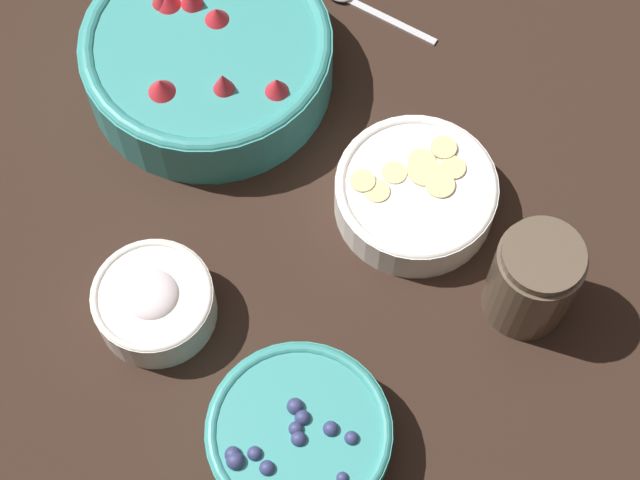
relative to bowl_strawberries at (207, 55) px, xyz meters
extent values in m
plane|color=black|center=(0.21, 0.05, -0.04)|extent=(4.00, 4.00, 0.00)
cylinder|color=teal|center=(0.00, 0.00, -0.01)|extent=(0.26, 0.26, 0.07)
torus|color=teal|center=(0.00, 0.00, 0.02)|extent=(0.26, 0.26, 0.02)
cylinder|color=red|center=(0.00, 0.00, 0.01)|extent=(0.21, 0.21, 0.02)
cone|color=red|center=(0.08, 0.05, 0.03)|extent=(0.03, 0.03, 0.02)
cone|color=red|center=(0.05, -0.05, 0.03)|extent=(0.04, 0.04, 0.02)
cone|color=red|center=(0.06, 0.00, 0.03)|extent=(0.03, 0.03, 0.03)
cone|color=red|center=(-0.02, 0.02, 0.03)|extent=(0.05, 0.05, 0.02)
cone|color=red|center=(-0.05, -0.02, 0.03)|extent=(0.04, 0.04, 0.02)
cylinder|color=teal|center=(0.40, -0.02, -0.02)|extent=(0.16, 0.16, 0.05)
torus|color=teal|center=(0.40, -0.02, 0.00)|extent=(0.16, 0.16, 0.01)
cylinder|color=navy|center=(0.40, -0.02, 0.00)|extent=(0.13, 0.13, 0.01)
sphere|color=navy|center=(0.42, 0.02, 0.01)|extent=(0.01, 0.01, 0.01)
sphere|color=navy|center=(0.41, 0.01, 0.01)|extent=(0.01, 0.01, 0.01)
sphere|color=navy|center=(0.41, -0.02, 0.01)|extent=(0.01, 0.01, 0.01)
sphere|color=navy|center=(0.40, -0.02, 0.01)|extent=(0.01, 0.01, 0.01)
sphere|color=navy|center=(0.45, 0.00, 0.01)|extent=(0.01, 0.01, 0.01)
sphere|color=navy|center=(0.43, -0.06, 0.01)|extent=(0.01, 0.01, 0.01)
sphere|color=navy|center=(0.41, -0.08, 0.01)|extent=(0.01, 0.01, 0.01)
sphere|color=navy|center=(0.41, -0.06, 0.01)|extent=(0.01, 0.01, 0.01)
sphere|color=navy|center=(0.38, -0.02, 0.01)|extent=(0.01, 0.01, 0.01)
sphere|color=navy|center=(0.41, -0.08, 0.01)|extent=(0.02, 0.02, 0.02)
sphere|color=navy|center=(0.40, -0.02, 0.01)|extent=(0.01, 0.01, 0.01)
cylinder|color=white|center=(0.21, 0.16, -0.02)|extent=(0.16, 0.16, 0.04)
torus|color=white|center=(0.21, 0.16, 0.00)|extent=(0.16, 0.16, 0.01)
cylinder|color=beige|center=(0.21, 0.16, -0.01)|extent=(0.13, 0.13, 0.01)
cylinder|color=beige|center=(0.18, 0.17, 0.00)|extent=(0.03, 0.03, 0.01)
cylinder|color=beige|center=(0.20, 0.19, 0.00)|extent=(0.03, 0.03, 0.01)
cylinder|color=beige|center=(0.21, 0.18, 0.00)|extent=(0.03, 0.03, 0.01)
cylinder|color=beige|center=(0.20, 0.12, 0.00)|extent=(0.02, 0.02, 0.00)
cylinder|color=beige|center=(0.18, 0.19, 0.00)|extent=(0.03, 0.03, 0.01)
cylinder|color=beige|center=(0.19, 0.17, 0.00)|extent=(0.03, 0.03, 0.01)
cylinder|color=beige|center=(0.19, 0.11, 0.00)|extent=(0.02, 0.02, 0.01)
cylinder|color=beige|center=(0.20, 0.17, 0.00)|extent=(0.03, 0.03, 0.01)
cylinder|color=beige|center=(0.19, 0.14, 0.00)|extent=(0.02, 0.02, 0.00)
cylinder|color=silver|center=(0.24, -0.11, -0.02)|extent=(0.11, 0.11, 0.05)
torus|color=silver|center=(0.24, -0.11, 0.00)|extent=(0.11, 0.11, 0.01)
cylinder|color=white|center=(0.24, -0.11, 0.00)|extent=(0.09, 0.09, 0.01)
ellipsoid|color=white|center=(0.24, -0.11, 0.00)|extent=(0.05, 0.05, 0.02)
cylinder|color=brown|center=(0.33, 0.22, 0.01)|extent=(0.08, 0.08, 0.10)
cylinder|color=#512D1E|center=(0.33, 0.22, 0.00)|extent=(0.07, 0.07, 0.07)
cylinder|color=brown|center=(0.33, 0.22, 0.06)|extent=(0.07, 0.07, 0.01)
cube|color=silver|center=(-0.01, 0.21, -0.04)|extent=(0.09, 0.08, 0.01)
camera|label=1|loc=(0.64, -0.07, 0.91)|focal=60.00mm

